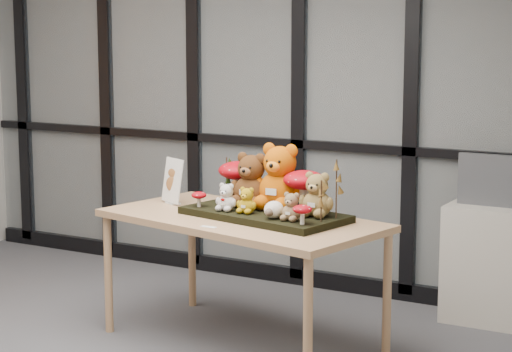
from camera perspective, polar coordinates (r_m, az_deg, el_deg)
The scene contains 24 objects.
room_shell at distance 4.91m, azimuth -15.41°, elevation 6.47°, with size 5.00×5.00×5.00m.
glass_partition at distance 6.90m, azimuth -0.69°, elevation 5.26°, with size 4.90×0.06×2.78m.
display_table at distance 5.45m, azimuth -0.89°, elevation -3.20°, with size 1.80×1.15×0.78m.
diorama_tray at distance 5.40m, azimuth 0.53°, elevation -2.39°, with size 0.96×0.48×0.04m, color black.
bear_pooh_yellow at distance 5.44m, azimuth 1.50°, elevation 0.20°, with size 0.33×0.30×0.43m, color #CB5804, non-canonical shape.
bear_brown_medium at distance 5.52m, azimuth -0.28°, elevation -0.05°, with size 0.27×0.25×0.36m, color #4F2B11, non-canonical shape.
bear_tan_back at distance 5.24m, azimuth 3.78°, elevation -0.99°, with size 0.21×0.19×0.28m, color olive, non-canonical shape.
bear_small_yellow at distance 5.32m, azimuth -0.56°, elevation -1.42°, with size 0.13×0.12×0.17m, color #B98E0F, non-canonical shape.
bear_white_bow at distance 5.40m, azimuth -1.82°, elevation -1.21°, with size 0.14×0.12×0.18m, color silver, non-canonical shape.
bear_beige_small at distance 5.12m, azimuth 2.20°, elevation -1.79°, with size 0.13×0.12×0.17m, color olive, non-canonical shape.
plush_cream_hedgehog at distance 5.18m, azimuth 1.11°, elevation -2.03°, with size 0.08×0.08×0.11m, color white, non-canonical shape.
mushroom_back_left at distance 5.67m, azimuth -1.08°, elevation -0.21°, with size 0.25×0.25×0.28m, color #98040E, non-canonical shape.
mushroom_back_right at distance 5.35m, azimuth 2.97°, elevation -0.82°, with size 0.24×0.24×0.27m, color #98040E, non-canonical shape.
mushroom_front_left at distance 5.53m, azimuth -3.53°, elevation -1.39°, with size 0.09×0.09×0.10m, color #98040E, non-canonical shape.
mushroom_front_right at distance 5.03m, azimuth 2.87°, elevation -2.32°, with size 0.11×0.11×0.12m, color #98040E, non-canonical shape.
sprig_green_far_left at distance 5.74m, azimuth -1.82°, elevation -0.15°, with size 0.05×0.05×0.27m, color #163D0E, non-canonical shape.
sprig_green_mid_left at distance 5.67m, azimuth -0.26°, elevation -0.31°, with size 0.05×0.05×0.26m, color #163D0E, non-canonical shape.
sprig_dry_far_right at distance 5.18m, azimuth 4.97°, elevation -0.80°, with size 0.05×0.05×0.33m, color brown, non-canonical shape.
sprig_dry_mid_right at distance 5.10m, azimuth 4.03°, elevation -1.54°, with size 0.05×0.05×0.23m, color brown, non-canonical shape.
sprig_green_centre at distance 5.56m, azimuth 1.25°, elevation -0.80°, with size 0.05×0.05×0.20m, color #163D0E, non-canonical shape.
sign_holder at distance 5.84m, azimuth -5.17°, elevation -0.43°, with size 0.20×0.13×0.29m.
label_card at distance 5.17m, azimuth -2.94°, elevation -3.15°, with size 0.09×0.03×0.00m, color white.
cabinet at distance 6.13m, azimuth 14.23°, elevation -5.33°, with size 0.57×0.33×0.76m, color #B3ACA0.
monitor at distance 6.04m, azimuth 14.48°, elevation -0.28°, with size 0.46×0.05×0.33m.
Camera 1 is at (3.45, -3.48, 1.87)m, focal length 65.00 mm.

